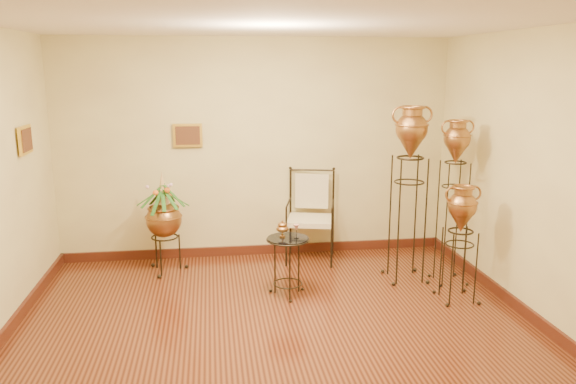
{
  "coord_description": "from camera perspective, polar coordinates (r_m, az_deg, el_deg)",
  "views": [
    {
      "loc": [
        -0.57,
        -4.61,
        2.44
      ],
      "look_at": [
        0.25,
        1.3,
        1.1
      ],
      "focal_mm": 35.0,
      "sensor_mm": 36.0,
      "label": 1
    }
  ],
  "objects": [
    {
      "name": "ground",
      "position": [
        5.25,
        -0.77,
        -15.05
      ],
      "size": [
        5.0,
        5.0,
        0.0
      ],
      "primitive_type": "plane",
      "color": "brown",
      "rests_on": "ground"
    },
    {
      "name": "room_shell",
      "position": [
        4.71,
        -0.92,
        4.02
      ],
      "size": [
        5.02,
        5.02,
        2.81
      ],
      "color": "beige",
      "rests_on": "ground"
    },
    {
      "name": "amphora_tall",
      "position": [
        6.58,
        16.42,
        -0.82
      ],
      "size": [
        0.48,
        0.48,
        1.89
      ],
      "rotation": [
        0.0,
        0.0,
        0.36
      ],
      "color": "black",
      "rests_on": "ground"
    },
    {
      "name": "amphora_mid",
      "position": [
        6.53,
        12.15,
        -0.09
      ],
      "size": [
        0.55,
        0.55,
        2.04
      ],
      "rotation": [
        0.0,
        0.0,
        0.24
      ],
      "color": "black",
      "rests_on": "ground"
    },
    {
      "name": "amphora_short",
      "position": [
        6.18,
        17.05,
        -4.95
      ],
      "size": [
        0.5,
        0.5,
        1.27
      ],
      "rotation": [
        0.0,
        0.0,
        0.41
      ],
      "color": "black",
      "rests_on": "ground"
    },
    {
      "name": "planter_urn",
      "position": [
        6.87,
        -12.52,
        -2.34
      ],
      "size": [
        0.75,
        0.75,
        1.25
      ],
      "rotation": [
        0.0,
        0.0,
        -0.13
      ],
      "color": "black",
      "rests_on": "ground"
    },
    {
      "name": "armchair",
      "position": [
        7.12,
        2.29,
        -2.52
      ],
      "size": [
        0.77,
        0.74,
        1.15
      ],
      "rotation": [
        0.0,
        0.0,
        -0.24
      ],
      "color": "black",
      "rests_on": "ground"
    },
    {
      "name": "side_table",
      "position": [
        6.11,
        -0.03,
        -7.47
      ],
      "size": [
        0.51,
        0.51,
        0.82
      ],
      "rotation": [
        0.0,
        0.0,
        -0.16
      ],
      "color": "black",
      "rests_on": "ground"
    }
  ]
}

